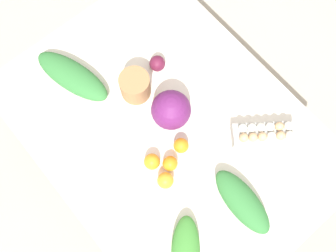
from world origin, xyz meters
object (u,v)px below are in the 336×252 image
Objects in this scene: greens_bunch_scallion at (242,201)px; beet_root at (157,63)px; cabbage_purple at (171,110)px; paper_bag at (135,86)px; orange_3 at (170,163)px; egg_carton at (265,133)px; greens_bunch_chard at (72,76)px; orange_1 at (165,180)px; orange_0 at (181,145)px; orange_2 at (152,162)px.

beet_root is (-0.72, 0.14, -0.01)m from greens_bunch_scallion.
greens_bunch_scallion is at bearing -3.01° from cabbage_purple.
paper_bag reaches higher than orange_3.
orange_3 is at bearing 14.42° from egg_carton.
greens_bunch_chard is at bearing -20.83° from egg_carton.
greens_bunch_scallion is (0.15, -0.28, 0.00)m from egg_carton.
orange_1 is 1.07× the size of orange_3.
egg_carton is 0.37m from orange_0.
cabbage_purple is 0.62× the size of egg_carton.
orange_1 is (-0.12, -0.47, -0.01)m from egg_carton.
greens_bunch_scallion is 0.34m from orange_3.
egg_carton is 3.98× the size of orange_1.
paper_bag is 2.05× the size of orange_0.
orange_3 is at bearing -71.27° from orange_0.
orange_3 is (0.60, 0.08, -0.01)m from greens_bunch_chard.
paper_bag is at bearing -178.30° from greens_bunch_scallion.
cabbage_purple is 0.56× the size of greens_bunch_scallion.
orange_1 is 1.00× the size of orange_2.
beet_root is at bearing 154.06° from cabbage_purple.
cabbage_purple is 0.24m from orange_2.
egg_carton is 0.51m from orange_2.
cabbage_purple is at bearing 13.04° from paper_bag.
greens_bunch_scallion is 0.33m from orange_1.
paper_bag is at bearing 158.11° from orange_1.
orange_2 is (-0.03, -0.14, 0.00)m from orange_0.
beet_root is (-0.03, 0.16, -0.03)m from paper_bag.
orange_1 is at bearing 1.62° from greens_bunch_chard.
orange_2 is at bearing 175.39° from orange_1.
greens_bunch_chard reaches higher than orange_0.
orange_0 is 1.02× the size of orange_3.
greens_bunch_scallion is 4.74× the size of orange_3.
greens_bunch_scallion is at bearing -10.89° from beet_root.
cabbage_purple is 0.49m from greens_bunch_scallion.
orange_2 is (0.55, 0.03, -0.01)m from greens_bunch_chard.
egg_carton is 4.00× the size of orange_2.
orange_1 is (0.65, 0.02, -0.01)m from greens_bunch_chard.
greens_bunch_chard is (-0.23, -0.18, -0.02)m from paper_bag.
orange_1 is (0.41, -0.17, -0.03)m from paper_bag.
greens_bunch_chard is 5.56× the size of orange_1.
orange_1 is at bearing -55.30° from orange_3.
cabbage_purple is 0.21m from paper_bag.
paper_bag is 0.44× the size of greens_bunch_scallion.
cabbage_purple is 0.45× the size of greens_bunch_chard.
cabbage_purple reaches higher than greens_bunch_scallion.
egg_carton reaches higher than greens_bunch_chard.
paper_bag reaches higher than orange_1.
greens_bunch_chard is at bearing -120.47° from beet_root.
paper_bag is at bearing 38.13° from greens_bunch_chard.
greens_bunch_chard is 5.58× the size of orange_2.
greens_bunch_scallion is 4.42× the size of orange_1.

